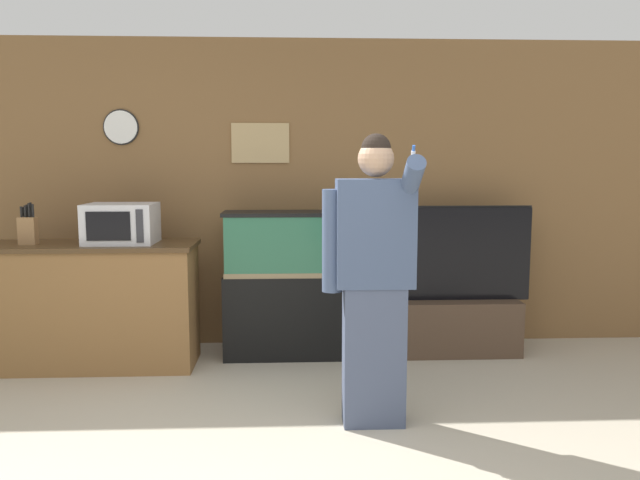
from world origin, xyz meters
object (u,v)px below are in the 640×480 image
(aquarium_on_stand, at_px, (292,284))
(knife_block, at_px, (28,229))
(counter_island, at_px, (89,305))
(tv_on_stand, at_px, (456,310))
(microwave, at_px, (121,223))
(person_standing, at_px, (373,276))

(aquarium_on_stand, bearing_deg, knife_block, -173.32)
(counter_island, relative_size, tv_on_stand, 1.34)
(knife_block, bearing_deg, microwave, 3.50)
(tv_on_stand, bearing_deg, counter_island, -175.86)
(counter_island, height_order, knife_block, knife_block)
(counter_island, xyz_separation_m, knife_block, (-0.41, -0.03, 0.59))
(knife_block, relative_size, tv_on_stand, 0.26)
(microwave, distance_m, tv_on_stand, 2.75)
(person_standing, bearing_deg, tv_on_stand, 57.62)
(aquarium_on_stand, height_order, tv_on_stand, tv_on_stand)
(microwave, bearing_deg, knife_block, -176.50)
(counter_island, height_order, person_standing, person_standing)
(microwave, xyz_separation_m, tv_on_stand, (2.64, 0.20, -0.75))
(microwave, height_order, tv_on_stand, microwave)
(counter_island, distance_m, microwave, 0.68)
(microwave, distance_m, aquarium_on_stand, 1.40)
(counter_island, distance_m, aquarium_on_stand, 1.57)
(aquarium_on_stand, bearing_deg, person_standing, -70.52)
(knife_block, height_order, tv_on_stand, knife_block)
(microwave, relative_size, person_standing, 0.30)
(knife_block, distance_m, person_standing, 2.71)
(microwave, bearing_deg, aquarium_on_stand, 8.34)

